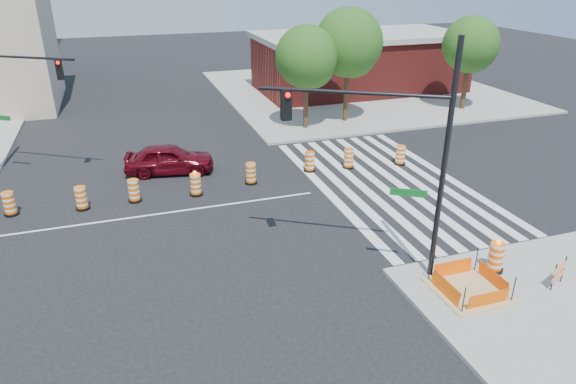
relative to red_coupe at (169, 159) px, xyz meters
name	(u,v)px	position (x,y,z in m)	size (l,w,h in m)	color
ground	(155,214)	(-1.18, -4.58, -0.74)	(120.00, 120.00, 0.00)	black
sidewalk_ne	(358,90)	(16.82, 13.42, -0.67)	(22.00, 22.00, 0.15)	gray
crosswalk_east	(387,182)	(9.77, -4.58, -0.73)	(6.75, 13.50, 0.01)	silver
lane_centerline	(155,214)	(-1.18, -4.58, -0.74)	(14.00, 0.12, 0.01)	silver
excavation_pit	(469,289)	(7.82, -13.58, -0.52)	(2.20, 2.20, 0.90)	tan
brick_storefront	(359,62)	(16.82, 13.42, 1.58)	(16.50, 8.50, 4.60)	maroon
red_coupe	(169,159)	(0.00, 0.00, 0.00)	(1.75, 4.34, 1.48)	#520711
signal_pole_se	(392,140)	(5.77, -11.54, 4.02)	(5.10, 3.13, 7.76)	black
signal_pole_nw	(4,85)	(-7.00, 2.03, 3.76)	(4.76, 3.05, 7.32)	black
pit_drum	(496,258)	(9.34, -12.87, -0.09)	(0.61, 0.61, 1.20)	black
barricade	(559,272)	(10.66, -14.25, -0.06)	(0.77, 0.35, 0.97)	#FF6505
tree_north_c	(307,60)	(9.05, 4.76, 3.57)	(3.77, 3.77, 6.42)	#382314
tree_north_d	(349,47)	(12.07, 5.40, 4.15)	(4.29, 4.29, 7.29)	#382314
tree_north_e	(471,48)	(21.31, 5.57, 3.62)	(3.85, 3.82, 6.50)	#382314
median_drum_2	(10,204)	(-6.91, -2.68, -0.26)	(0.60, 0.60, 1.02)	black
median_drum_3	(81,199)	(-4.07, -3.04, -0.26)	(0.60, 0.60, 1.02)	black
median_drum_4	(134,191)	(-1.89, -2.94, -0.26)	(0.60, 0.60, 1.02)	black
median_drum_5	(196,185)	(0.81, -3.13, -0.25)	(0.60, 0.60, 1.18)	black
median_drum_6	(251,174)	(3.52, -2.62, -0.26)	(0.60, 0.60, 1.02)	black
median_drum_7	(310,162)	(6.74, -2.02, -0.26)	(0.60, 0.60, 1.02)	black
median_drum_8	(349,159)	(8.81, -2.23, -0.26)	(0.60, 0.60, 1.02)	black
median_drum_9	(400,156)	(11.58, -2.64, -0.26)	(0.60, 0.60, 1.02)	black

